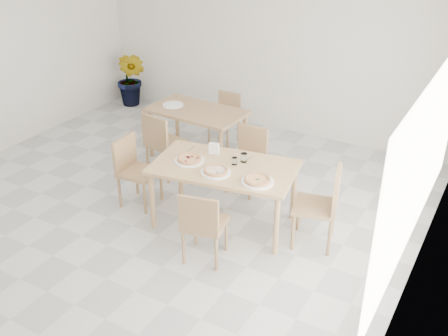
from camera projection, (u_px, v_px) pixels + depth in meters
The scene contains 22 objects.
room at pixel (425, 158), 4.31m from camera, with size 7.28×7.00×7.00m.
main_table at pixel (224, 172), 5.87m from camera, with size 1.72×1.16×0.75m.
chair_south at pixel (202, 223), 5.29m from camera, with size 0.50×0.50×0.84m.
chair_north at pixel (249, 154), 6.69m from camera, with size 0.43×0.43×0.84m.
chair_west at pixel (133, 166), 6.36m from camera, with size 0.46×0.46×0.86m.
chair_east at pixel (324, 202), 5.56m from camera, with size 0.55×0.55×0.91m.
plate_margherita at pixel (257, 182), 5.49m from camera, with size 0.35×0.35×0.02m, color white.
plate_mushroom at pixel (216, 172), 5.67m from camera, with size 0.33×0.33×0.02m, color white.
plate_pepperoni at pixel (189, 161), 5.92m from camera, with size 0.34×0.34×0.02m, color white.
pizza_margherita at pixel (258, 180), 5.48m from camera, with size 0.32×0.32×0.03m.
pizza_mushroom at pixel (216, 170), 5.66m from camera, with size 0.33×0.33×0.03m.
pizza_pepperoni at pixel (189, 159), 5.91m from camera, with size 0.36×0.36×0.03m.
tumbler_a at pixel (244, 158), 5.90m from camera, with size 0.08×0.08×0.10m, color white.
tumbler_b at pixel (234, 161), 5.84m from camera, with size 0.06×0.06×0.08m, color white.
napkin_holder at pixel (214, 149), 6.05m from camera, with size 0.14×0.09×0.14m.
fork_a at pixel (250, 158), 5.99m from camera, with size 0.01×0.17×0.01m, color silver.
fork_b at pixel (191, 149), 6.20m from camera, with size 0.02×0.19×0.01m, color silver.
second_table at pixel (197, 116), 7.40m from camera, with size 1.39×0.83×0.75m.
chair_back_s at pixel (162, 141), 6.96m from camera, with size 0.51×0.51×0.91m.
chair_back_n at pixel (226, 114), 8.01m from camera, with size 0.40×0.40×0.78m.
plate_empty at pixel (173, 105), 7.51m from camera, with size 0.30×0.30×0.02m, color white.
potted_plant at pixel (132, 79), 9.40m from camera, with size 0.55×0.44×1.00m, color #357122.
Camera 1 is at (3.48, -3.87, 3.42)m, focal length 42.00 mm.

